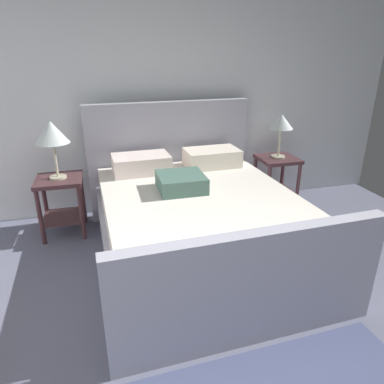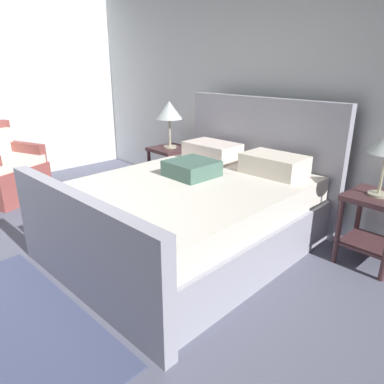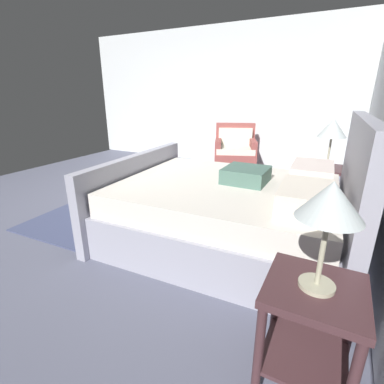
% 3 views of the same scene
% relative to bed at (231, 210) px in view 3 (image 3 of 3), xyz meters
% --- Properties ---
extents(ground_plane, '(5.90, 5.76, 0.02)m').
position_rel_bed_xyz_m(ground_plane, '(-0.27, -1.69, -0.37)').
color(ground_plane, slate).
extents(wall_side_left, '(0.12, 5.88, 2.68)m').
position_rel_bed_xyz_m(wall_side_left, '(-3.28, -1.69, 0.98)').
color(wall_side_left, silver).
rests_on(wall_side_left, ground).
extents(bed, '(1.89, 2.28, 1.27)m').
position_rel_bed_xyz_m(bed, '(0.00, 0.00, 0.00)').
color(bed, '#A4A4B3').
rests_on(bed, ground).
extents(nightstand_right, '(0.44, 0.44, 0.60)m').
position_rel_bed_xyz_m(nightstand_right, '(1.22, 0.85, 0.05)').
color(nightstand_right, '#462A2D').
rests_on(nightstand_right, ground).
extents(table_lamp_right, '(0.27, 0.27, 0.50)m').
position_rel_bed_xyz_m(table_lamp_right, '(1.22, 0.85, 0.65)').
color(table_lamp_right, '#B7B293').
rests_on(table_lamp_right, nightstand_right).
extents(nightstand_left, '(0.44, 0.44, 0.60)m').
position_rel_bed_xyz_m(nightstand_left, '(-1.21, 0.74, 0.05)').
color(nightstand_left, '#462A2D').
rests_on(nightstand_left, ground).
extents(table_lamp_left, '(0.31, 0.31, 0.56)m').
position_rel_bed_xyz_m(table_lamp_left, '(-1.21, 0.74, 0.69)').
color(table_lamp_left, '#B7B293').
rests_on(table_lamp_left, nightstand_left).
extents(armchair, '(0.94, 0.94, 0.90)m').
position_rel_bed_xyz_m(armchair, '(-2.49, -0.85, -0.01)').
color(armchair, '#994843').
rests_on(armchair, ground).
extents(area_rug, '(1.80, 1.17, 0.01)m').
position_rel_bed_xyz_m(area_rug, '(0.00, -1.76, -0.35)').
color(area_rug, '#434A6D').
rests_on(area_rug, ground).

